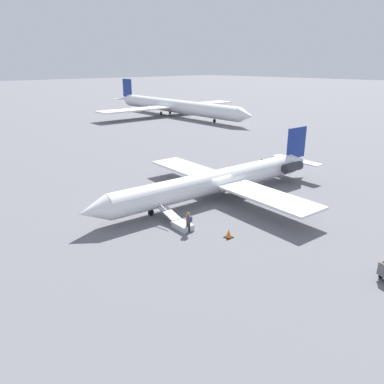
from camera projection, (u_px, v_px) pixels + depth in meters
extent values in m
plane|color=slate|center=(215.00, 198.00, 38.48)|extent=(600.00, 600.00, 0.00)
cylinder|color=white|center=(215.00, 181.00, 37.90)|extent=(23.74, 4.27, 2.29)
cone|color=white|center=(93.00, 211.00, 30.37)|extent=(2.70, 2.45, 2.25)
cone|color=white|center=(298.00, 162.00, 45.56)|extent=(3.16, 2.49, 2.25)
cube|color=navy|center=(296.00, 143.00, 44.43)|extent=(3.21, 0.45, 3.67)
cube|color=white|center=(297.00, 160.00, 45.33)|extent=(1.91, 6.51, 0.11)
cube|color=white|center=(269.00, 197.00, 34.06)|extent=(4.49, 10.20, 0.23)
cube|color=white|center=(188.00, 169.00, 43.21)|extent=(4.49, 10.20, 0.23)
cylinder|color=#2D2D33|center=(292.00, 167.00, 42.49)|extent=(2.83, 1.26, 1.03)
cylinder|color=#2D2D33|center=(270.00, 162.00, 44.90)|extent=(2.83, 1.26, 1.03)
cylinder|color=black|center=(151.00, 213.00, 33.96)|extent=(0.58, 0.19, 0.57)
cylinder|color=#2D2D33|center=(151.00, 209.00, 33.84)|extent=(0.10, 0.10, 0.18)
cylinder|color=black|center=(239.00, 193.00, 38.97)|extent=(0.58, 0.19, 0.57)
cylinder|color=#2D2D33|center=(239.00, 190.00, 38.85)|extent=(0.10, 0.10, 0.18)
cylinder|color=black|center=(225.00, 188.00, 40.52)|extent=(0.58, 0.19, 0.57)
cylinder|color=#2D2D33|center=(225.00, 185.00, 40.40)|extent=(0.10, 0.10, 0.18)
cylinder|color=white|center=(176.00, 106.00, 97.01)|extent=(4.87, 45.06, 3.31)
cone|color=white|center=(246.00, 116.00, 79.50)|extent=(3.37, 3.75, 3.24)
cone|color=white|center=(126.00, 100.00, 114.76)|extent=(3.39, 4.41, 3.24)
cube|color=navy|center=(127.00, 88.00, 113.01)|extent=(0.43, 4.64, 5.29)
cube|color=white|center=(127.00, 99.00, 114.37)|extent=(9.32, 2.31, 0.17)
cube|color=white|center=(202.00, 104.00, 105.50)|extent=(19.06, 5.95, 0.33)
cube|color=white|center=(135.00, 110.00, 91.92)|extent=(19.06, 5.95, 0.33)
cylinder|color=black|center=(214.00, 121.00, 87.18)|extent=(0.23, 0.83, 0.82)
cylinder|color=#2D2D33|center=(214.00, 118.00, 87.01)|extent=(0.15, 0.15, 0.26)
cylinder|color=black|center=(170.00, 112.00, 101.86)|extent=(0.23, 0.83, 0.82)
cylinder|color=#2D2D33|center=(170.00, 110.00, 101.69)|extent=(0.15, 0.15, 0.26)
cylinder|color=black|center=(161.00, 113.00, 100.04)|extent=(0.23, 0.83, 0.82)
cylinder|color=#2D2D33|center=(161.00, 111.00, 99.87)|extent=(0.15, 0.15, 0.26)
cube|color=#B2B2B7|center=(183.00, 226.00, 31.24)|extent=(1.25, 1.89, 0.50)
cube|color=#B2B2B7|center=(169.00, 213.00, 32.57)|extent=(1.08, 2.30, 0.65)
cube|color=#B2B2B7|center=(165.00, 209.00, 32.15)|extent=(0.25, 2.21, 0.59)
cube|color=#23232D|center=(188.00, 227.00, 30.61)|extent=(0.22, 0.30, 0.85)
cylinder|color=brown|center=(188.00, 219.00, 30.36)|extent=(0.36, 0.36, 0.65)
sphere|color=#936B4C|center=(188.00, 214.00, 30.22)|extent=(0.24, 0.24, 0.24)
cube|color=navy|center=(190.00, 219.00, 30.15)|extent=(0.29, 0.20, 0.44)
cylinder|color=black|center=(381.00, 276.00, 24.05)|extent=(0.38, 0.23, 0.36)
cube|color=black|center=(229.00, 237.00, 29.75)|extent=(0.63, 0.63, 0.03)
cone|color=orange|center=(229.00, 234.00, 29.64)|extent=(0.49, 0.49, 0.70)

